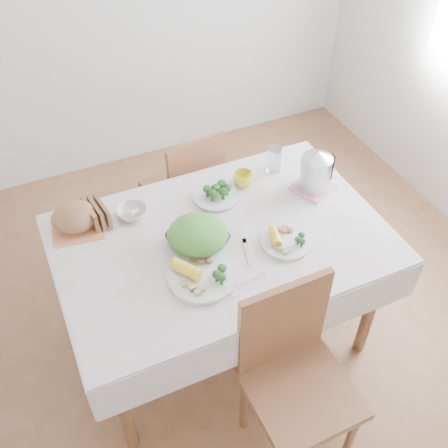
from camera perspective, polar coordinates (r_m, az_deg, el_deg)
name	(u,v)px	position (r m, az deg, el deg)	size (l,w,h in m)	color
floor	(222,333)	(2.99, -0.20, -11.77)	(3.60, 3.60, 0.00)	brown
dining_table	(222,290)	(2.69, -0.21, -7.25)	(1.40, 0.90, 0.75)	brown
tablecloth	(222,238)	(2.40, -0.24, -1.54)	(1.50, 1.00, 0.01)	silver
chair_near	(302,392)	(2.30, 8.45, -17.64)	(0.42, 0.42, 0.94)	brown
chair_far	(181,182)	(3.18, -4.65, 4.59)	(0.39, 0.39, 0.86)	brown
salad_bowl	(198,240)	(2.35, -2.85, -1.74)	(0.25, 0.25, 0.06)	white
dinner_plate_left	(202,277)	(2.23, -2.41, -5.78)	(0.29, 0.29, 0.02)	white
dinner_plate_right	(286,242)	(2.38, 6.74, -1.93)	(0.23, 0.23, 0.02)	white
broccoli_plate	(216,197)	(2.59, -0.89, 3.01)	(0.23, 0.23, 0.02)	beige
napkin	(77,227)	(2.54, -15.71, -0.29)	(0.23, 0.23, 0.00)	#E5794D
bread_loaf	(75,218)	(2.50, -15.95, 0.63)	(0.21, 0.19, 0.12)	brown
fruit_bowl	(132,212)	(2.53, -9.96, 1.24)	(0.14, 0.14, 0.04)	white
yellow_mug	(243,179)	(2.65, 2.10, 4.93)	(0.10, 0.10, 0.08)	yellow
glass_tumbler	(274,160)	(2.74, 5.44, 6.90)	(0.07, 0.07, 0.14)	white
pink_tray	(313,187)	(2.69, 9.66, 3.95)	(0.18, 0.18, 0.01)	pink
electric_kettle	(316,170)	(2.62, 9.95, 5.84)	(0.15, 0.15, 0.22)	#B2B5BA
fork_left	(221,285)	(2.21, -0.38, -6.61)	(0.02, 0.19, 0.00)	silver
fork_right	(247,252)	(2.33, 2.53, -3.06)	(0.02, 0.16, 0.00)	silver
knife	(245,281)	(2.22, 2.28, -6.23)	(0.02, 0.18, 0.00)	silver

